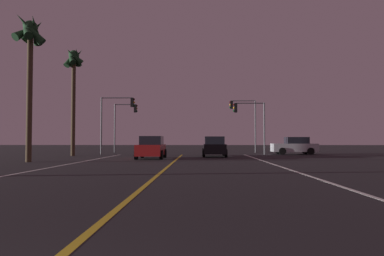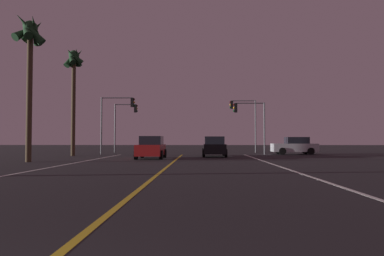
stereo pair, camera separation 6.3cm
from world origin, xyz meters
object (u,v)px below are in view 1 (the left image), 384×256
Objects in this scene: car_oncoming at (151,148)px; palm_tree_left_far at (74,69)px; traffic_light_near_right at (249,116)px; traffic_light_near_left at (117,112)px; car_ahead_far at (214,147)px; traffic_light_far_left at (125,117)px; palm_tree_left_mid at (30,44)px; traffic_light_far_right at (243,114)px; car_crossing_side at (295,146)px.

palm_tree_left_far reaches higher than car_oncoming.
traffic_light_near_right is (8.43, 7.69, 2.94)m from car_oncoming.
traffic_light_near_left is (-12.83, 0.00, 0.39)m from traffic_light_near_right.
car_ahead_far is at bearing -4.59° from palm_tree_left_far.
traffic_light_near_right is 0.51× the size of palm_tree_left_far.
car_oncoming is 14.39m from traffic_light_far_left.
car_oncoming is 1.00× the size of car_ahead_far.
car_ahead_far is at bearing -24.61° from traffic_light_near_left.
palm_tree_left_mid is (-2.56, -17.48, 3.57)m from traffic_light_far_left.
traffic_light_near_right is at bearing -39.75° from car_ahead_far.
palm_tree_left_far is at bearing -107.89° from traffic_light_far_left.
traffic_light_far_right is at bearing -91.56° from traffic_light_near_right.
car_oncoming is 5.97m from car_ahead_far.
palm_tree_left_mid is at bearing -59.62° from car_oncoming.
traffic_light_far_right reaches higher than car_ahead_far.
traffic_light_far_right is 0.61× the size of palm_tree_left_mid.
traffic_light_far_left is at bearing 0.00° from traffic_light_far_right.
traffic_light_near_right reaches higher than car_ahead_far.
car_oncoming is 15.40m from car_crossing_side.
traffic_light_far_left is at bearing 72.11° from palm_tree_left_far.
car_ahead_far is 10.75m from traffic_light_near_left.
car_crossing_side is (12.98, 8.29, 0.00)m from car_oncoming.
palm_tree_left_mid is at bearing 47.73° from traffic_light_far_right.
palm_tree_left_mid is (-12.20, -7.72, 6.80)m from car_ahead_far.
traffic_light_far_right is at bearing 146.97° from car_oncoming.
car_ahead_far is 1.00× the size of car_crossing_side.
traffic_light_near_left is 5.51m from traffic_light_far_left.
traffic_light_far_left is 0.56× the size of palm_tree_left_far.
car_crossing_side is at bearing 122.57° from car_oncoming.
car_ahead_far is at bearing 125.10° from car_oncoming.
traffic_light_near_right is 0.90× the size of traffic_light_near_left.
palm_tree_left_far reaches higher than car_ahead_far.
palm_tree_left_far is at bearing 11.50° from traffic_light_near_right.
palm_tree_left_mid is at bearing 31.79° from car_crossing_side.
palm_tree_left_far is (-7.58, 4.43, 6.93)m from car_oncoming.
traffic_light_far_right is at bearing 28.46° from palm_tree_left_far.
traffic_light_near_left is at bearing 22.96° from traffic_light_far_right.
traffic_light_far_right is 13.33m from traffic_light_far_left.
traffic_light_far_right is at bearing 47.73° from palm_tree_left_mid.
traffic_light_far_left is (-4.75, 13.19, 3.22)m from car_oncoming.
car_ahead_far is at bearing -45.35° from traffic_light_far_left.
car_ahead_far is 0.85× the size of traffic_light_near_right.
palm_tree_left_far reaches higher than car_crossing_side.
traffic_light_far_left is 0.57× the size of palm_tree_left_mid.
car_oncoming is at bearing 30.38° from palm_tree_left_mid.
palm_tree_left_mid reaches higher than car_crossing_side.
traffic_light_near_left is at bearing -86.40° from traffic_light_far_left.
traffic_light_near_right is at bearing 11.50° from palm_tree_left_far.
traffic_light_far_left is (-17.73, 4.90, 3.22)m from car_crossing_side.
traffic_light_near_left is (-4.41, 7.69, 3.33)m from car_oncoming.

